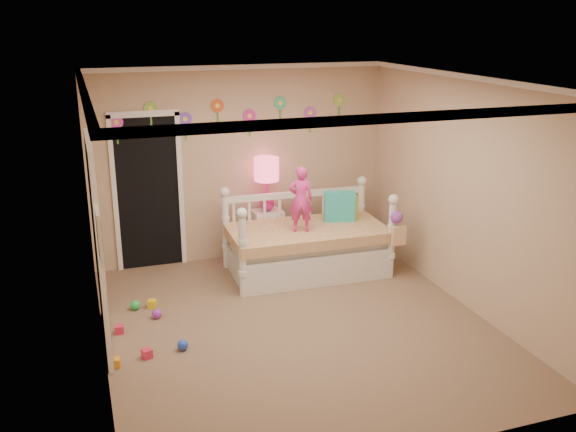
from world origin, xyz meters
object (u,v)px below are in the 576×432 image
object	(u,v)px
daybed	(307,232)
child	(301,199)
nightstand	(267,234)
table_lamp	(267,176)

from	to	relation	value
daybed	child	xyz separation A→B (m)	(-0.13, -0.11, 0.48)
nightstand	child	bearing A→B (deg)	-80.14
nightstand	table_lamp	size ratio (longest dim) A/B	0.91
daybed	nightstand	xyz separation A→B (m)	(-0.32, 0.69, -0.22)
nightstand	table_lamp	distance (m)	0.82
child	table_lamp	bearing A→B (deg)	-60.14
daybed	child	distance (m)	0.51
child	nightstand	bearing A→B (deg)	-60.14
child	nightstand	distance (m)	1.08
daybed	child	bearing A→B (deg)	-137.36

